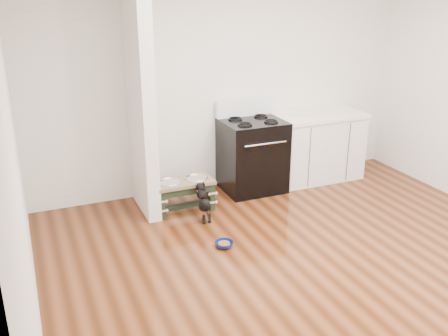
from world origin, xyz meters
TOP-DOWN VIEW (x-y plane):
  - ground at (0.00, 0.00)m, footprint 5.00×5.00m
  - room_shell at (0.00, 0.00)m, footprint 5.00×5.00m
  - partition_wall at (-1.18, 2.10)m, footprint 0.15×0.80m
  - oven_range at (0.25, 2.16)m, footprint 0.76×0.69m
  - cabinet_run at (1.23, 2.18)m, footprint 1.24×0.64m
  - dog_feeder at (-0.77, 1.88)m, footprint 0.69×0.37m
  - puppy at (-0.65, 1.56)m, footprint 0.12×0.36m
  - floor_bowl at (-0.68, 0.88)m, footprint 0.20×0.20m

SIDE VIEW (x-z plane):
  - ground at x=0.00m, z-range 0.00..0.00m
  - floor_bowl at x=-0.68m, z-range 0.00..0.06m
  - puppy at x=-0.65m, z-range 0.02..0.44m
  - dog_feeder at x=-0.77m, z-range 0.07..0.47m
  - cabinet_run at x=1.23m, z-range 0.00..0.91m
  - oven_range at x=0.25m, z-range -0.09..1.05m
  - partition_wall at x=-1.18m, z-range 0.00..2.70m
  - room_shell at x=0.00m, z-range -0.88..4.12m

